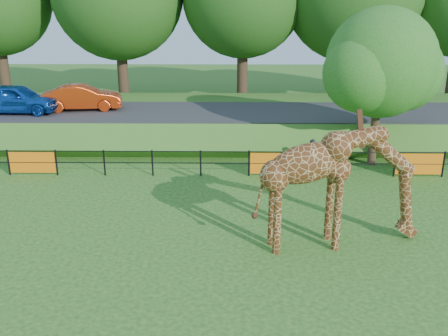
{
  "coord_description": "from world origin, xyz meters",
  "views": [
    {
      "loc": [
        1.23,
        -11.55,
        7.01
      ],
      "look_at": [
        1.03,
        3.14,
        2.0
      ],
      "focal_mm": 40.0,
      "sensor_mm": 36.0,
      "label": 1
    }
  ],
  "objects_px": {
    "car_red": "(83,97)",
    "visitor": "(312,155)",
    "giraffe": "(340,187)",
    "tree_east": "(383,67)",
    "car_blue": "(16,99)"
  },
  "relations": [
    {
      "from": "giraffe",
      "to": "visitor",
      "type": "distance_m",
      "value": 6.82
    },
    {
      "from": "giraffe",
      "to": "car_blue",
      "type": "xyz_separation_m",
      "value": [
        -14.15,
        11.52,
        0.34
      ]
    },
    {
      "from": "car_blue",
      "to": "car_red",
      "type": "bearing_deg",
      "value": -73.68
    },
    {
      "from": "giraffe",
      "to": "car_blue",
      "type": "distance_m",
      "value": 18.25
    },
    {
      "from": "car_red",
      "to": "visitor",
      "type": "relative_size",
      "value": 2.83
    },
    {
      "from": "giraffe",
      "to": "car_red",
      "type": "bearing_deg",
      "value": 122.07
    },
    {
      "from": "giraffe",
      "to": "tree_east",
      "type": "bearing_deg",
      "value": 57.82
    },
    {
      "from": "giraffe",
      "to": "tree_east",
      "type": "relative_size",
      "value": 0.75
    },
    {
      "from": "tree_east",
      "to": "giraffe",
      "type": "bearing_deg",
      "value": -112.56
    },
    {
      "from": "car_red",
      "to": "visitor",
      "type": "bearing_deg",
      "value": -125.12
    },
    {
      "from": "car_blue",
      "to": "car_red",
      "type": "relative_size",
      "value": 1.09
    },
    {
      "from": "car_red",
      "to": "visitor",
      "type": "xyz_separation_m",
      "value": [
        11.24,
        -5.59,
        -1.37
      ]
    },
    {
      "from": "car_blue",
      "to": "tree_east",
      "type": "bearing_deg",
      "value": -100.27
    },
    {
      "from": "car_blue",
      "to": "car_red",
      "type": "distance_m",
      "value": 3.28
    },
    {
      "from": "car_blue",
      "to": "visitor",
      "type": "relative_size",
      "value": 3.08
    }
  ]
}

